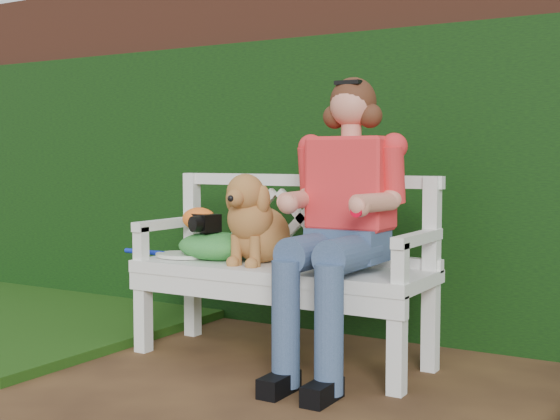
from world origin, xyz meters
The scene contains 9 objects.
brick_wall centered at (0.00, 1.90, 1.10)m, with size 10.00×0.30×2.20m, color brown.
ivy_hedge centered at (0.00, 1.68, 0.85)m, with size 10.00×0.18×1.70m, color #13390B.
garden_bench centered at (-0.29, 0.92, 0.24)m, with size 1.58×0.60×0.48m, color white, non-canonical shape.
seated_woman centered at (0.08, 0.90, 0.67)m, with size 0.57×0.76×1.34m, color #FF4F4F, non-canonical shape.
dog centered at (-0.41, 0.91, 0.71)m, with size 0.30×0.41×0.45m, color #995520, non-canonical shape.
tennis_racket centered at (-0.90, 0.88, 0.49)m, with size 0.56×0.24×0.03m, color white, non-canonical shape.
green_bag centered at (-0.68, 0.93, 0.55)m, with size 0.42×0.33×0.14m, color #137B17, non-canonical shape.
camera_item centered at (-0.72, 0.89, 0.67)m, with size 0.14×0.10×0.09m, color black.
baseball_glove centered at (-0.79, 0.92, 0.69)m, with size 0.19×0.14×0.12m, color orange.
Camera 1 is at (1.57, -2.22, 1.01)m, focal length 48.00 mm.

